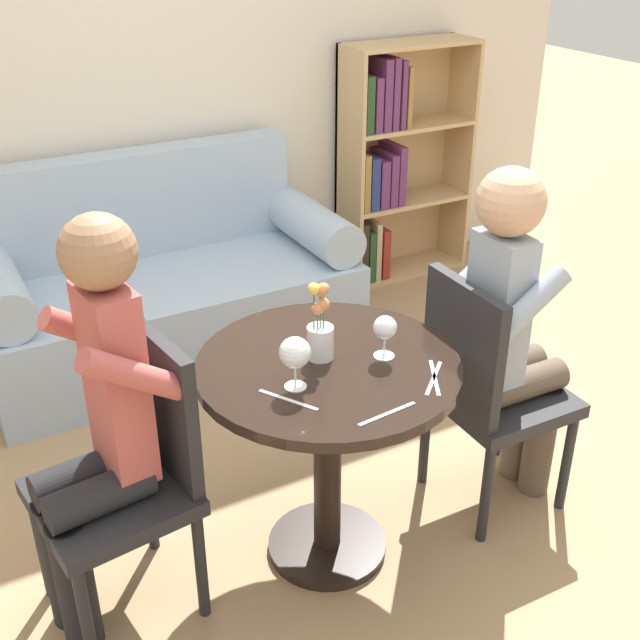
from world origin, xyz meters
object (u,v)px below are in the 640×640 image
Objects in this scene: chair_right at (486,386)px; wine_glass_right at (385,329)px; chair_left at (132,469)px; person_right at (512,331)px; couch at (167,291)px; person_left at (96,428)px; bookshelf_right at (389,163)px; wine_glass_left at (295,354)px; flower_vase at (320,331)px.

wine_glass_right is at bearing 92.18° from chair_right.
chair_left is 0.72× the size of person_right.
person_left is (-0.68, -1.47, 0.37)m from couch.
person_left reaches higher than chair_left.
bookshelf_right is 2.46m from wine_glass_left.
bookshelf_right is (1.41, 0.26, 0.34)m from couch.
person_right is (1.28, -0.15, 0.19)m from chair_left.
wine_glass_right is at bearing -26.49° from flower_vase.
chair_left reaches higher than wine_glass_right.
person_right is 0.84m from wine_glass_left.
person_right reaches higher than couch.
flower_vase is at bearing -128.48° from bookshelf_right.
wine_glass_right is (-0.51, -0.01, 0.15)m from person_right.
bookshelf_right is 2.04m from chair_right.
couch is 6.72× the size of flower_vase.
person_left is at bearing 170.93° from wine_glass_right.
couch reaches higher than wine_glass_left.
wine_glass_right is at bearing 4.16° from wine_glass_left.
chair_right reaches higher than wine_glass_right.
chair_right is 6.63× the size of wine_glass_right.
chair_left is 0.85m from wine_glass_right.
wine_glass_right is (0.31, 0.02, -0.01)m from wine_glass_left.
chair_right is (-0.82, -1.87, -0.16)m from bookshelf_right.
person_left is (-2.10, -1.74, 0.03)m from bookshelf_right.
wine_glass_left reaches higher than wine_glass_right.
chair_right is (0.59, -1.60, 0.18)m from couch.
chair_left is at bearing 173.46° from flower_vase.
person_right is 9.28× the size of wine_glass_right.
couch is 1.67m from person_left.
wine_glass_right is at bearing 91.71° from person_right.
couch is at bearing 84.84° from wine_glass_left.
couch is 1.78m from person_right.
flower_vase is (-0.17, 0.09, -0.00)m from wine_glass_right.
bookshelf_right reaches higher than couch.
couch is 12.61× the size of wine_glass_right.
couch is at bearing 148.02° from person_left.
chair_left is (-2.01, -1.72, -0.16)m from bookshelf_right.
couch is 1.70m from wine_glass_right.
bookshelf_right is at bearing -22.73° from chair_right.
person_left reaches higher than couch.
person_left is 1.37m from person_right.
person_left reaches higher than person_right.
couch is 1.72m from wine_glass_left.
couch is at bearing 23.96° from person_right.
chair_left is at bearing -112.24° from couch.
wine_glass_right is (-1.25, -1.87, 0.18)m from bookshelf_right.
person_left is at bearing -85.12° from chair_left.
flower_vase is (0.14, 0.11, -0.02)m from wine_glass_left.
person_left is 0.69m from flower_vase.
couch is at bearing 89.70° from flower_vase.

